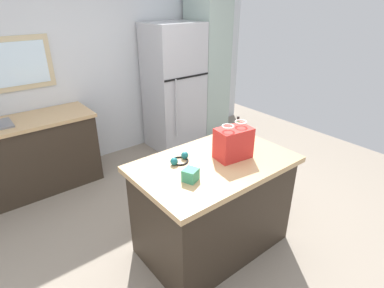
% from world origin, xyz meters
% --- Properties ---
extents(ground, '(6.54, 6.54, 0.00)m').
position_xyz_m(ground, '(0.00, 0.00, 0.00)').
color(ground, gray).
extents(back_wall, '(5.45, 0.13, 2.58)m').
position_xyz_m(back_wall, '(-0.01, 2.25, 1.29)').
color(back_wall, silver).
rests_on(back_wall, ground).
extents(kitchen_island, '(1.34, 0.86, 0.90)m').
position_xyz_m(kitchen_island, '(0.02, -0.15, 0.45)').
color(kitchen_island, '#33281E').
rests_on(kitchen_island, ground).
extents(refrigerator, '(0.76, 0.67, 1.82)m').
position_xyz_m(refrigerator, '(1.05, 1.86, 0.91)').
color(refrigerator, '#B7B7BC').
rests_on(refrigerator, ground).
extents(tall_cabinet, '(0.47, 0.59, 2.29)m').
position_xyz_m(tall_cabinet, '(1.69, 1.86, 1.15)').
color(tall_cabinet, '#9EB2A8').
rests_on(tall_cabinet, ground).
extents(sink_counter, '(1.61, 0.61, 1.08)m').
position_xyz_m(sink_counter, '(-1.08, 1.89, 0.46)').
color(sink_counter, '#33281E').
rests_on(sink_counter, ground).
extents(shopping_bag, '(0.32, 0.23, 0.31)m').
position_xyz_m(shopping_bag, '(0.19, -0.19, 1.03)').
color(shopping_bag, red).
rests_on(shopping_bag, kitchen_island).
extents(small_box, '(0.14, 0.13, 0.09)m').
position_xyz_m(small_box, '(-0.32, -0.26, 0.95)').
color(small_box, '#388E66').
rests_on(small_box, kitchen_island).
extents(bottle, '(0.05, 0.05, 0.24)m').
position_xyz_m(bottle, '(0.48, 0.03, 1.00)').
color(bottle, '#4C9956').
rests_on(bottle, kitchen_island).
extents(ear_defenders, '(0.20, 0.18, 0.06)m').
position_xyz_m(ear_defenders, '(-0.21, 0.03, 0.92)').
color(ear_defenders, black).
rests_on(ear_defenders, kitchen_island).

